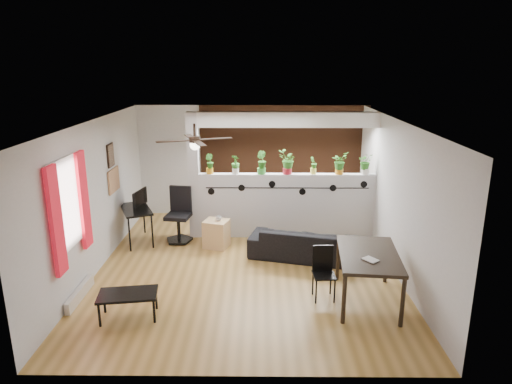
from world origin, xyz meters
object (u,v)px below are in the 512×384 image
folding_chair (323,268)px  office_chair (179,218)px  potted_plant_1 (235,164)px  potted_plant_0 (210,163)px  potted_plant_4 (313,165)px  sofa (303,244)px  potted_plant_3 (287,162)px  potted_plant_2 (261,162)px  coffee_table (128,296)px  cube_shelf (216,234)px  ceiling_fan (195,142)px  dining_table (369,259)px  potted_plant_5 (340,162)px  computer_desk (136,212)px  potted_plant_6 (366,163)px  cup (219,218)px

folding_chair → office_chair: bearing=138.8°
potted_plant_1 → folding_chair: potted_plant_1 is taller
potted_plant_0 → potted_plant_4: (2.11, 0.00, -0.03)m
sofa → potted_plant_3: bearing=-63.1°
potted_plant_0 → potted_plant_2: (1.05, 0.00, 0.03)m
potted_plant_1 → potted_plant_3: bearing=0.0°
coffee_table → sofa: bearing=38.7°
potted_plant_4 → cube_shelf: bearing=-162.8°
potted_plant_2 → potted_plant_4: (1.05, 0.00, -0.06)m
potted_plant_3 → folding_chair: size_ratio=0.59×
ceiling_fan → office_chair: 2.44m
potted_plant_4 → dining_table: bearing=-78.5°
potted_plant_5 → dining_table: size_ratio=0.30×
computer_desk → office_chair: office_chair is taller
folding_chair → ceiling_fan: bearing=158.8°
potted_plant_6 → coffee_table: size_ratio=0.49×
sofa → cup: cup is taller
potted_plant_3 → dining_table: size_ratio=0.32×
potted_plant_2 → sofa: size_ratio=0.25×
sofa → folding_chair: size_ratio=2.25×
folding_chair → potted_plant_3: bearing=99.4°
ceiling_fan → potted_plant_6: 3.73m
folding_chair → potted_plant_2: bearing=110.2°
potted_plant_2 → potted_plant_5: size_ratio=1.03×
potted_plant_0 → cup: (0.22, -0.60, -0.97)m
ceiling_fan → potted_plant_1: bearing=73.1°
potted_plant_3 → sofa: size_ratio=0.26×
potted_plant_6 → potted_plant_3: bearing=180.0°
potted_plant_1 → potted_plant_5: 2.11m
cup → computer_desk: 1.71m
sofa → potted_plant_0: bearing=-16.7°
potted_plant_1 → potted_plant_2: (0.53, 0.00, 0.04)m
dining_table → coffee_table: dining_table is taller
potted_plant_1 → dining_table: potted_plant_1 is taller
cube_shelf → potted_plant_6: bearing=27.6°
potted_plant_6 → cube_shelf: (-2.99, -0.60, -1.30)m
ceiling_fan → cube_shelf: (0.19, 1.20, -2.04)m
computer_desk → ceiling_fan: bearing=-45.2°
potted_plant_3 → potted_plant_0: bearing=-180.0°
potted_plant_0 → computer_desk: (-1.47, -0.34, -0.92)m
ceiling_fan → sofa: bearing=21.1°
potted_plant_3 → office_chair: (-2.19, -0.29, -1.12)m
cube_shelf → potted_plant_5: bearing=29.9°
ceiling_fan → folding_chair: (2.03, -0.78, -1.82)m
ceiling_fan → computer_desk: 2.65m
potted_plant_2 → potted_plant_3: size_ratio=0.96×
office_chair → coffee_table: (-0.23, -2.94, -0.15)m
potted_plant_4 → office_chair: potted_plant_4 is taller
potted_plant_1 → sofa: potted_plant_1 is taller
potted_plant_2 → potted_plant_6: size_ratio=1.09×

